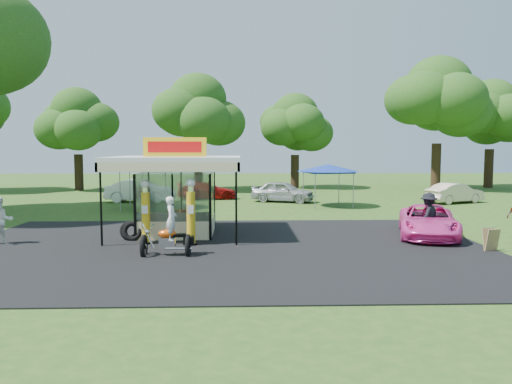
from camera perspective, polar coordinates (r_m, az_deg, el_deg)
The scene contains 23 objects.
ground at distance 16.82m, azimuth -4.21°, elevation -7.78°, with size 120.00×120.00×0.00m, color #284C17.
asphalt_apron at distance 18.77m, azimuth -3.96°, elevation -6.37°, with size 20.00×14.00×0.04m, color black.
gas_station_kiosk at distance 21.64m, azimuth -8.99°, elevation -0.20°, with size 5.40×5.40×4.18m.
gas_pump_left at distance 19.72m, azimuth -12.49°, elevation -2.42°, with size 0.47×0.47×2.53m.
gas_pump_right at distance 19.18m, azimuth -7.45°, elevation -2.47°, with size 0.48×0.48×2.59m.
motorcycle at distance 17.47m, azimuth -9.85°, elevation -4.56°, with size 1.81×0.87×2.15m.
spare_tires at distance 20.77m, azimuth -14.08°, elevation -4.33°, with size 0.97×0.58×0.84m.
a_frame_sign at distance 19.92m, azimuth 25.25°, elevation -4.98°, with size 0.50×0.49×0.85m.
kiosk_car at distance 23.96m, azimuth -8.30°, elevation -2.83°, with size 1.13×2.82×0.96m, color gold.
pink_sedan at distance 22.09m, azimuth 19.08°, elevation -3.20°, with size 2.25×4.88×1.36m, color #F943AC.
spectator_west at distance 21.59m, azimuth -27.19°, elevation -2.96°, with size 0.91×0.71×1.87m, color white.
spectator_east_a at distance 21.79m, azimuth 19.10°, elevation -2.57°, with size 1.23×0.71×1.91m, color black.
bg_car_a at distance 35.69m, azimuth -13.06°, elevation 0.12°, with size 1.66×4.75×1.57m, color white.
bg_car_b at distance 36.94m, azimuth -5.61°, elevation 0.15°, with size 1.78×4.37×1.27m, color #9C0E0C.
bg_car_c at distance 34.89m, azimuth 3.08°, elevation 0.06°, with size 1.75×4.35×1.48m, color #A4A5A9.
bg_car_e at distance 36.81m, azimuth 21.77°, elevation -0.11°, with size 1.45×4.17×1.37m, color beige.
tent_west at distance 31.74m, azimuth -12.39°, elevation 2.94°, with size 4.20×4.20×2.94m.
tent_east at distance 32.38m, azimuth 8.21°, elevation 2.70°, with size 3.89×3.89×2.72m.
oak_far_b at distance 47.49m, azimuth -19.73°, elevation 7.08°, with size 7.51×7.51×8.96m.
oak_far_c at distance 44.99m, azimuth -6.65°, elevation 8.40°, with size 8.62×8.62×10.15m.
oak_far_d at distance 47.54m, azimuth 4.50°, elevation 7.18°, with size 7.35×7.35×8.75m.
oak_far_e at distance 48.06m, azimuth 20.06°, elevation 9.12°, with size 9.82×9.82×11.69m.
oak_far_f at distance 52.72m, azimuth 25.23°, elevation 7.47°, with size 8.35×8.35×10.06m.
Camera 1 is at (0.70, -16.39, 3.69)m, focal length 35.00 mm.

